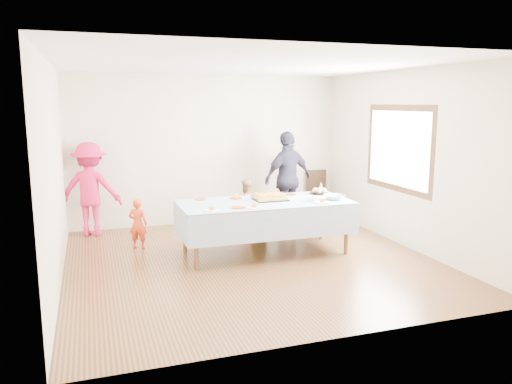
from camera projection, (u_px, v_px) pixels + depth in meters
ground at (251, 261)px, 7.04m from camera, size 5.00×5.00×0.00m
room_walls at (254, 135)px, 6.75m from camera, size 5.04×5.04×2.72m
party_table at (265, 205)px, 7.29m from camera, size 2.50×1.10×0.78m
birthday_cake at (270, 197)px, 7.38m from camera, size 0.49×0.37×0.09m
rolls_tray at (319, 191)px, 7.88m from camera, size 0.31×0.31×0.09m
punch_bowl at (334, 197)px, 7.42m from camera, size 0.29×0.29×0.07m
party_hat at (321, 187)px, 8.05m from camera, size 0.10×0.10×0.16m
fork_pile at (311, 199)px, 7.30m from camera, size 0.24×0.18×0.07m
plate_red_far_a at (200, 199)px, 7.41m from camera, size 0.17×0.17×0.01m
plate_red_far_b at (236, 198)px, 7.51m from camera, size 0.19×0.19×0.01m
plate_red_far_c at (256, 196)px, 7.66m from camera, size 0.17×0.17×0.01m
plate_red_far_d at (291, 194)px, 7.81m from camera, size 0.17×0.17×0.01m
plate_red_near at (239, 207)px, 6.83m from camera, size 0.19×0.19×0.01m
plate_white_left at (212, 210)px, 6.65m from camera, size 0.23×0.23×0.01m
plate_white_mid at (254, 208)px, 6.82m from camera, size 0.21×0.21×0.01m
plate_white_right at (323, 202)px, 7.18m from camera, size 0.24×0.24×0.01m
dining_chair at (318, 191)px, 9.74m from camera, size 0.44×0.44×0.91m
toddler_left at (138, 224)px, 7.57m from camera, size 0.34×0.29×0.78m
toddler_mid at (259, 218)px, 7.95m from camera, size 0.41×0.31×0.77m
toddler_right at (246, 205)px, 8.68m from camera, size 0.54×0.49×0.90m
adult_left at (90, 189)px, 8.30m from camera, size 1.12×0.81×1.56m
adult_right at (288, 179)px, 9.00m from camera, size 1.08×0.69×1.70m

